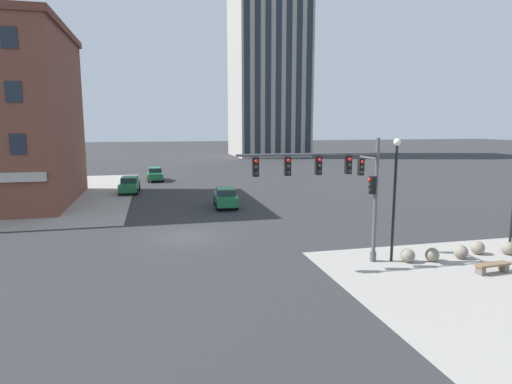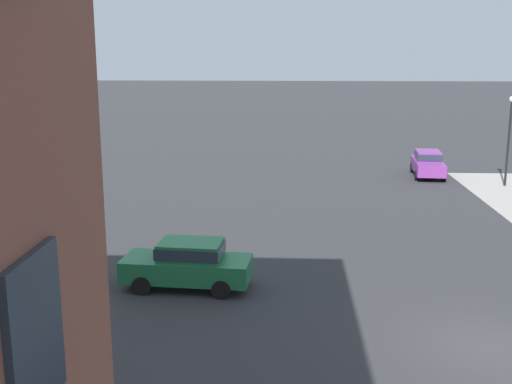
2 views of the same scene
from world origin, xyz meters
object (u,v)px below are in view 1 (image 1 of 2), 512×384
(car_main_northbound_near, at_px, (129,184))
(bollard_sphere_curb_d, at_px, (478,248))
(bollard_sphere_curb_c, at_px, (461,252))
(car_main_southbound_near, at_px, (226,197))
(traffic_signal_main, at_px, (341,181))
(bollard_sphere_curb_a, at_px, (408,256))
(bench_near_signal, at_px, (492,267))
(street_lamp_corner_near, at_px, (395,187))
(car_main_northbound_far, at_px, (155,174))
(bollard_sphere_curb_b, at_px, (432,255))
(bollard_sphere_curb_e, at_px, (508,248))

(car_main_northbound_near, bearing_deg, bollard_sphere_curb_d, -53.74)
(bollard_sphere_curb_c, relative_size, car_main_southbound_near, 0.16)
(traffic_signal_main, bearing_deg, bollard_sphere_curb_d, -2.55)
(traffic_signal_main, distance_m, car_main_southbound_near, 16.88)
(bollard_sphere_curb_a, distance_m, bench_near_signal, 3.82)
(street_lamp_corner_near, relative_size, car_main_southbound_near, 1.40)
(car_main_northbound_near, xyz_separation_m, car_main_northbound_far, (2.63, 9.37, 0.00))
(bollard_sphere_curb_b, height_order, car_main_southbound_near, car_main_southbound_near)
(bench_near_signal, height_order, street_lamp_corner_near, street_lamp_corner_near)
(bollard_sphere_curb_e, bearing_deg, bollard_sphere_curb_b, -179.24)
(bollard_sphere_curb_e, relative_size, car_main_northbound_far, 0.16)
(bollard_sphere_curb_c, relative_size, bollard_sphere_curb_d, 1.00)
(street_lamp_corner_near, height_order, car_main_northbound_near, street_lamp_corner_near)
(bollard_sphere_curb_b, bearing_deg, car_main_northbound_near, 121.04)
(bollard_sphere_curb_a, bearing_deg, car_main_southbound_near, 111.28)
(bollard_sphere_curb_c, xyz_separation_m, bollard_sphere_curb_e, (3.00, 0.05, 0.00))
(traffic_signal_main, height_order, bench_near_signal, traffic_signal_main)
(traffic_signal_main, relative_size, car_main_southbound_near, 1.62)
(car_main_southbound_near, bearing_deg, car_main_northbound_near, 129.98)
(bollard_sphere_curb_a, height_order, car_main_northbound_far, car_main_northbound_far)
(bollard_sphere_curb_a, relative_size, car_main_northbound_far, 0.16)
(bollard_sphere_curb_c, bearing_deg, bollard_sphere_curb_a, 177.60)
(car_main_northbound_near, bearing_deg, car_main_southbound_near, -50.02)
(car_main_northbound_far, bearing_deg, car_main_southbound_near, -73.41)
(bollard_sphere_curb_c, relative_size, car_main_northbound_near, 0.16)
(bollard_sphere_curb_d, height_order, bollard_sphere_curb_e, same)
(bench_near_signal, bearing_deg, bollard_sphere_curb_b, 126.38)
(street_lamp_corner_near, xyz_separation_m, car_main_northbound_far, (-11.68, 36.01, -2.96))
(bollard_sphere_curb_d, distance_m, bench_near_signal, 3.16)
(bollard_sphere_curb_b, relative_size, car_main_northbound_near, 0.16)
(bollard_sphere_curb_e, xyz_separation_m, car_main_northbound_far, (-18.46, 36.45, 0.56))
(traffic_signal_main, relative_size, bollard_sphere_curb_d, 10.25)
(bollard_sphere_curb_b, bearing_deg, bollard_sphere_curb_a, 173.72)
(bollard_sphere_curb_c, height_order, car_main_northbound_near, car_main_northbound_near)
(bollard_sphere_curb_a, distance_m, car_main_northbound_far, 38.43)
(traffic_signal_main, distance_m, bollard_sphere_curb_c, 7.66)
(traffic_signal_main, distance_m, bollard_sphere_curb_b, 6.24)
(bollard_sphere_curb_d, height_order, bench_near_signal, bollard_sphere_curb_d)
(traffic_signal_main, distance_m, bollard_sphere_curb_a, 5.27)
(bollard_sphere_curb_a, xyz_separation_m, bollard_sphere_curb_d, (4.52, 0.36, 0.00))
(street_lamp_corner_near, relative_size, car_main_northbound_near, 1.41)
(bollard_sphere_curb_e, bearing_deg, car_main_northbound_near, 127.90)
(bollard_sphere_curb_a, relative_size, bollard_sphere_curb_e, 1.00)
(traffic_signal_main, height_order, car_main_northbound_far, traffic_signal_main)
(car_main_northbound_far, bearing_deg, traffic_signal_main, -75.99)
(car_main_northbound_far, bearing_deg, car_main_northbound_near, -105.68)
(bollard_sphere_curb_d, bearing_deg, bollard_sphere_curb_a, -175.38)
(car_main_northbound_near, bearing_deg, bollard_sphere_curb_e, -52.10)
(bollard_sphere_curb_d, xyz_separation_m, car_main_northbound_far, (-16.91, 36.01, 0.56))
(bollard_sphere_curb_b, bearing_deg, bollard_sphere_curb_e, 0.76)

